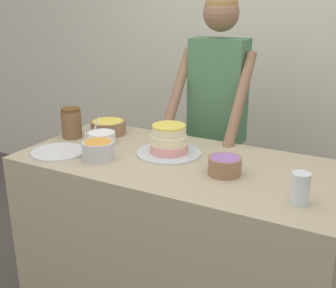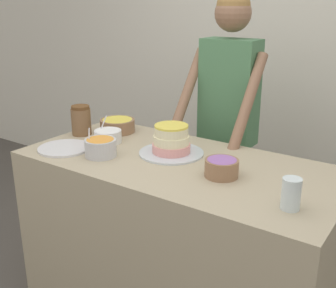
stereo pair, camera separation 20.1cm
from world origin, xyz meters
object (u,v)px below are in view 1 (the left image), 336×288
at_px(frosting_bowl_white, 102,138).
at_px(drinking_glass, 300,188).
at_px(ceramic_plate, 58,152).
at_px(frosting_bowl_yellow, 108,127).
at_px(cake, 169,142).
at_px(stoneware_jar, 71,123).
at_px(person_baker, 217,101).
at_px(frosting_bowl_purple, 225,165).
at_px(frosting_bowl_orange, 98,149).

height_order(frosting_bowl_white, drinking_glass, frosting_bowl_white).
relative_size(frosting_bowl_white, ceramic_plate, 0.55).
relative_size(frosting_bowl_yellow, drinking_glass, 1.66).
relative_size(cake, frosting_bowl_white, 2.20).
xyz_separation_m(frosting_bowl_yellow, stoneware_jar, (-0.14, -0.16, 0.04)).
xyz_separation_m(person_baker, frosting_bowl_yellow, (-0.50, -0.44, -0.12)).
xyz_separation_m(drinking_glass, stoneware_jar, (-1.32, 0.22, 0.02)).
bearing_deg(frosting_bowl_white, frosting_bowl_yellow, 115.66).
height_order(frosting_bowl_purple, drinking_glass, drinking_glass).
relative_size(drinking_glass, stoneware_jar, 0.72).
height_order(cake, frosting_bowl_orange, cake).
bearing_deg(frosting_bowl_orange, drinking_glass, -1.01).
relative_size(person_baker, drinking_glass, 14.13).
relative_size(ceramic_plate, stoneware_jar, 1.60).
relative_size(frosting_bowl_purple, frosting_bowl_yellow, 0.74).
distance_m(frosting_bowl_purple, frosting_bowl_white, 0.74).
xyz_separation_m(frosting_bowl_orange, ceramic_plate, (-0.23, -0.03, -0.04)).
bearing_deg(frosting_bowl_yellow, stoneware_jar, -130.98).
bearing_deg(ceramic_plate, frosting_bowl_yellow, 86.31).
bearing_deg(frosting_bowl_purple, stoneware_jar, 174.55).
distance_m(cake, frosting_bowl_purple, 0.36).
height_order(frosting_bowl_orange, stoneware_jar, stoneware_jar).
relative_size(frosting_bowl_yellow, ceramic_plate, 0.75).
xyz_separation_m(person_baker, stoneware_jar, (-0.64, -0.59, -0.08)).
height_order(cake, frosting_bowl_yellow, cake).
height_order(frosting_bowl_yellow, ceramic_plate, frosting_bowl_yellow).
bearing_deg(person_baker, frosting_bowl_purple, -65.01).
bearing_deg(frosting_bowl_purple, frosting_bowl_orange, -169.69).
xyz_separation_m(frosting_bowl_purple, frosting_bowl_orange, (-0.62, -0.11, 0.00)).
xyz_separation_m(cake, frosting_bowl_yellow, (-0.48, 0.14, -0.02)).
bearing_deg(ceramic_plate, cake, 27.48).
bearing_deg(frosting_bowl_purple, cake, 161.66).
distance_m(drinking_glass, stoneware_jar, 1.34).
distance_m(drinking_glass, ceramic_plate, 1.21).
bearing_deg(frosting_bowl_purple, person_baker, 114.99).
xyz_separation_m(frosting_bowl_orange, drinking_glass, (0.98, -0.02, 0.01)).
xyz_separation_m(frosting_bowl_white, stoneware_jar, (-0.22, 0.02, 0.05)).
bearing_deg(ceramic_plate, person_baker, 57.55).
distance_m(frosting_bowl_purple, frosting_bowl_orange, 0.63).
relative_size(person_baker, stoneware_jar, 10.15).
relative_size(frosting_bowl_orange, drinking_glass, 1.29).
bearing_deg(frosting_bowl_white, person_baker, 55.84).
bearing_deg(frosting_bowl_purple, drinking_glass, -20.03).
bearing_deg(frosting_bowl_white, ceramic_plate, -117.25).
relative_size(frosting_bowl_yellow, stoneware_jar, 1.19).
bearing_deg(frosting_bowl_white, frosting_bowl_purple, -5.46).
xyz_separation_m(frosting_bowl_white, ceramic_plate, (-0.11, -0.22, -0.03)).
bearing_deg(stoneware_jar, frosting_bowl_yellow, 49.02).
bearing_deg(stoneware_jar, ceramic_plate, -64.86).
distance_m(cake, frosting_bowl_orange, 0.36).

